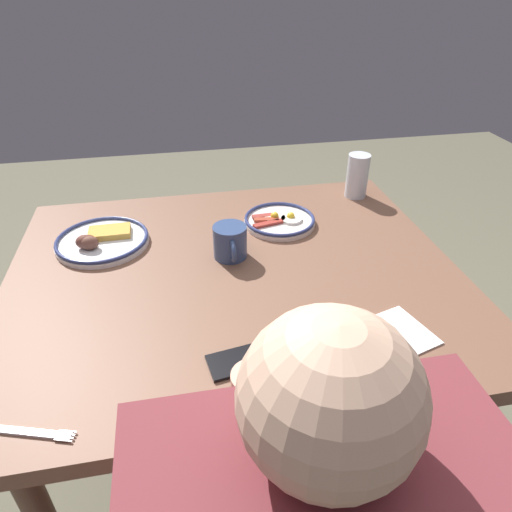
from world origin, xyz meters
TOP-DOWN VIEW (x-y plane):
  - ground_plane at (0.00, 0.00)m, footprint 6.00×6.00m
  - dining_table at (0.00, 0.00)m, footprint 1.18×0.99m
  - plate_near_main at (-0.18, -0.23)m, footprint 0.22×0.22m
  - plate_center_pancakes at (0.36, -0.20)m, footprint 0.26×0.26m
  - coffee_mug at (0.00, -0.07)m, footprint 0.09×0.12m
  - drinking_glass at (-0.48, -0.38)m, footprint 0.07×0.07m
  - cell_phone at (0.03, 0.32)m, footprint 0.15×0.09m
  - paper_napkin at (-0.31, 0.31)m, footprint 0.18×0.18m
  - fork_near at (0.43, 0.42)m, footprint 0.19×0.07m

SIDE VIEW (x-z plane):
  - ground_plane at x=0.00m, z-range 0.00..0.00m
  - dining_table at x=0.00m, z-range 0.29..1.04m
  - paper_napkin at x=-0.31m, z-range 0.75..0.75m
  - fork_near at x=0.43m, z-range 0.75..0.75m
  - cell_phone at x=0.03m, z-range 0.75..0.75m
  - plate_near_main at x=-0.18m, z-range 0.74..0.78m
  - plate_center_pancakes at x=0.36m, z-range 0.73..0.79m
  - coffee_mug at x=0.00m, z-range 0.75..0.84m
  - drinking_glass at x=-0.48m, z-range 0.74..0.89m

